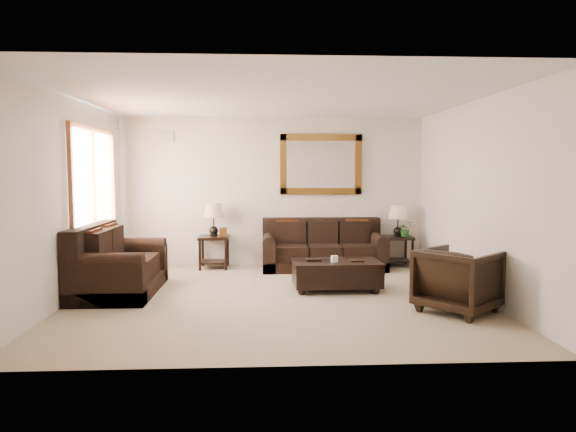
{
  "coord_description": "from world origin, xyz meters",
  "views": [
    {
      "loc": [
        -0.21,
        -6.91,
        1.72
      ],
      "look_at": [
        0.18,
        0.6,
        1.07
      ],
      "focal_mm": 32.0,
      "sensor_mm": 36.0,
      "label": 1
    }
  ],
  "objects": [
    {
      "name": "coffee_table",
      "position": [
        0.88,
        0.38,
        0.27
      ],
      "size": [
        1.28,
        0.72,
        0.54
      ],
      "rotation": [
        0.0,
        0.0,
        0.03
      ],
      "color": "black",
      "rests_on": "room"
    },
    {
      "name": "sofa",
      "position": [
        0.88,
        2.08,
        0.32
      ],
      "size": [
        2.15,
        0.93,
        0.88
      ],
      "color": "black",
      "rests_on": "room"
    },
    {
      "name": "mirror",
      "position": [
        0.88,
        2.47,
        1.85
      ],
      "size": [
        1.5,
        0.06,
        1.1
      ],
      "color": "#513010",
      "rests_on": "room"
    },
    {
      "name": "air_vent",
      "position": [
        -1.9,
        2.48,
        2.35
      ],
      "size": [
        0.25,
        0.02,
        0.18
      ],
      "primitive_type": "cube",
      "color": "#999999",
      "rests_on": "room"
    },
    {
      "name": "room",
      "position": [
        0.0,
        0.0,
        1.35
      ],
      "size": [
        5.51,
        5.01,
        2.71
      ],
      "color": "gray",
      "rests_on": "ground"
    },
    {
      "name": "window",
      "position": [
        -2.7,
        0.9,
        1.55
      ],
      "size": [
        0.07,
        1.96,
        1.66
      ],
      "color": "white",
      "rests_on": "room"
    },
    {
      "name": "end_table_left",
      "position": [
        -1.06,
        2.2,
        0.76
      ],
      "size": [
        0.53,
        0.53,
        1.16
      ],
      "color": "black",
      "rests_on": "room"
    },
    {
      "name": "end_table_right",
      "position": [
        2.26,
        2.21,
        0.72
      ],
      "size": [
        0.5,
        0.5,
        1.11
      ],
      "color": "black",
      "rests_on": "room"
    },
    {
      "name": "loveseat",
      "position": [
        -2.28,
        0.38,
        0.36
      ],
      "size": [
        1.03,
        1.73,
        0.97
      ],
      "rotation": [
        0.0,
        0.0,
        1.57
      ],
      "color": "black",
      "rests_on": "room"
    },
    {
      "name": "potted_plant",
      "position": [
        2.37,
        2.12,
        0.66
      ],
      "size": [
        0.34,
        0.35,
        0.22
      ],
      "primitive_type": "imported",
      "rotation": [
        0.0,
        0.0,
        0.38
      ],
      "color": "#245B1F",
      "rests_on": "end_table_right"
    },
    {
      "name": "armchair",
      "position": [
        2.2,
        -0.84,
        0.43
      ],
      "size": [
        1.14,
        1.15,
        0.86
      ],
      "primitive_type": "imported",
      "rotation": [
        0.0,
        0.0,
        2.27
      ],
      "color": "black",
      "rests_on": "floor"
    }
  ]
}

